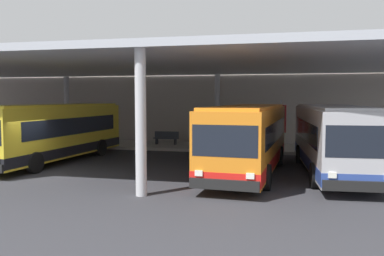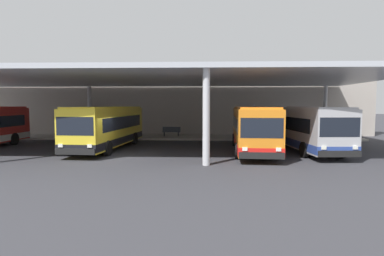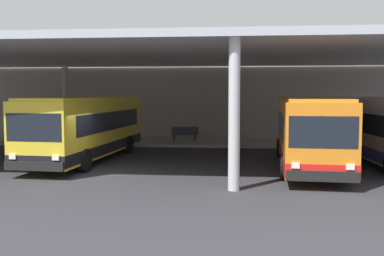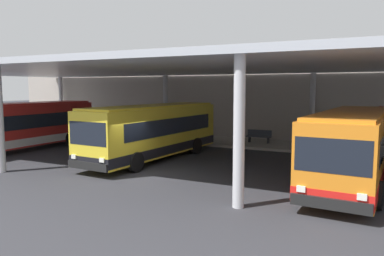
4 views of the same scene
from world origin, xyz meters
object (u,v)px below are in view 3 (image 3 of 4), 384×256
object	(u,v)px
bench_waiting	(185,133)
banner_sign	(310,115)
bus_middle_bay	(309,131)
bus_second_bay	(87,127)

from	to	relation	value
bench_waiting	banner_sign	xyz separation A→B (m)	(8.08, -0.88, 1.32)
banner_sign	bus_middle_bay	bearing A→B (deg)	-99.05
bus_middle_bay	banner_sign	distance (m)	8.33
bench_waiting	banner_sign	size ratio (longest dim) A/B	0.56
bench_waiting	bus_middle_bay	bearing A→B (deg)	-53.35
bench_waiting	banner_sign	bearing A→B (deg)	-6.20
bus_second_bay	bench_waiting	size ratio (longest dim) A/B	5.93
bus_second_bay	bus_middle_bay	size ratio (longest dim) A/B	1.00
bus_second_bay	banner_sign	size ratio (longest dim) A/B	3.33
bus_middle_bay	bus_second_bay	bearing A→B (deg)	174.49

